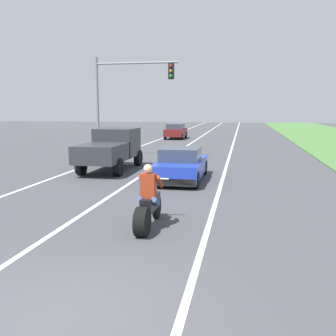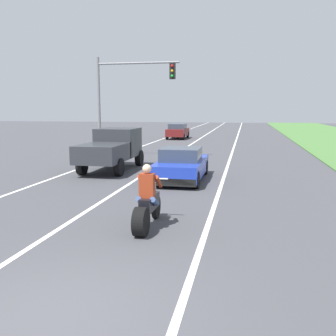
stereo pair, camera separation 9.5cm
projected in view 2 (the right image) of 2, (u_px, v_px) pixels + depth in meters
name	position (u px, v px, depth m)	size (l,w,h in m)	color
ground_plane	(49.00, 317.00, 5.52)	(160.00, 160.00, 0.00)	#424247
lane_stripe_left_solid	(123.00, 153.00, 25.95)	(0.14, 120.00, 0.01)	white
lane_stripe_right_solid	(231.00, 156.00, 24.54)	(0.14, 120.00, 0.01)	white
lane_stripe_centre_dashed	(176.00, 154.00, 25.24)	(0.14, 120.00, 0.01)	white
motorcycle_with_rider	(147.00, 205.00, 9.51)	(0.70, 2.21, 1.62)	black
sports_car_blue	(181.00, 165.00, 15.99)	(1.84, 4.30, 1.37)	#1E38B2
pickup_truck_left_lane_dark_grey	(112.00, 147.00, 18.62)	(2.02, 4.80, 1.98)	#2D3035
traffic_light_mast_near	(123.00, 91.00, 22.91)	(5.04, 0.34, 6.00)	gray
distant_car_far_ahead	(178.00, 131.00, 38.30)	(1.80, 4.00, 1.50)	maroon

